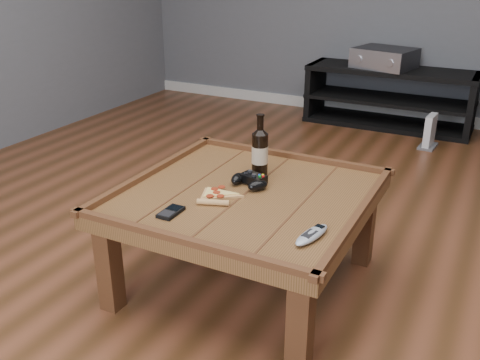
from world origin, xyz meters
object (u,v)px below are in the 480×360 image
at_px(beer_bottle, 260,151).
at_px(coffee_table, 246,205).
at_px(pizza_slice, 216,196).
at_px(game_console, 430,133).
at_px(smartphone, 171,212).
at_px(media_console, 389,98).
at_px(remote_control, 312,235).
at_px(av_receiver, 384,58).
at_px(game_controller, 250,180).

bearing_deg(beer_bottle, coffee_table, -79.60).
xyz_separation_m(pizza_slice, game_console, (0.52, 2.41, -0.34)).
bearing_deg(coffee_table, beer_bottle, 100.40).
distance_m(pizza_slice, smartphone, 0.23).
bearing_deg(media_console, pizza_slice, -91.84).
bearing_deg(game_console, remote_control, -86.45).
bearing_deg(smartphone, remote_control, 6.55).
bearing_deg(av_receiver, remote_control, -67.92).
relative_size(media_console, beer_bottle, 4.91).
bearing_deg(smartphone, beer_bottle, 75.35).
height_order(coffee_table, pizza_slice, same).
distance_m(game_controller, pizza_slice, 0.19).
distance_m(beer_bottle, smartphone, 0.55).
xyz_separation_m(smartphone, remote_control, (0.56, 0.07, 0.01)).
xyz_separation_m(game_controller, av_receiver, (-0.05, 2.67, 0.11)).
xyz_separation_m(av_receiver, game_console, (0.50, -0.43, -0.46)).
relative_size(coffee_table, smartphone, 8.78).
distance_m(coffee_table, beer_bottle, 0.28).
bearing_deg(pizza_slice, game_console, 58.05).
relative_size(smartphone, game_console, 0.45).
height_order(media_console, game_controller, game_controller).
bearing_deg(beer_bottle, av_receiver, 90.76).
relative_size(media_console, smartphone, 11.94).
height_order(coffee_table, game_controller, game_controller).
relative_size(av_receiver, game_console, 2.09).
xyz_separation_m(smartphone, av_receiver, (0.10, 3.06, 0.12)).
relative_size(media_console, pizza_slice, 5.19).
bearing_deg(media_console, remote_control, -82.71).
height_order(smartphone, av_receiver, av_receiver).
relative_size(game_controller, remote_control, 0.95).
xyz_separation_m(media_console, smartphone, (-0.17, -3.06, 0.21)).
xyz_separation_m(coffee_table, beer_bottle, (-0.04, 0.21, 0.17)).
height_order(beer_bottle, pizza_slice, beer_bottle).
distance_m(media_console, beer_bottle, 2.56).
bearing_deg(media_console, coffee_table, -90.00).
xyz_separation_m(coffee_table, pizza_slice, (-0.09, -0.10, 0.07)).
height_order(beer_bottle, smartphone, beer_bottle).
bearing_deg(av_receiver, pizza_slice, -76.97).
distance_m(media_console, game_controller, 2.68).
relative_size(beer_bottle, smartphone, 2.43).
bearing_deg(game_console, coffee_table, -95.93).
xyz_separation_m(beer_bottle, av_receiver, (-0.03, 2.53, 0.02)).
xyz_separation_m(beer_bottle, remote_control, (0.42, -0.46, -0.10)).
bearing_deg(media_console, beer_bottle, -90.89).
relative_size(beer_bottle, pizza_slice, 1.06).
xyz_separation_m(game_controller, game_console, (0.45, 2.24, -0.36)).
bearing_deg(coffee_table, smartphone, -119.05).
height_order(pizza_slice, game_console, pizza_slice).
height_order(av_receiver, game_console, av_receiver).
distance_m(media_console, pizza_slice, 2.86).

